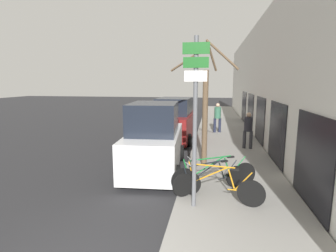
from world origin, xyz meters
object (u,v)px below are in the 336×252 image
(bicycle_0, at_px, (218,185))
(street_tree, at_px, (205,109))
(signpost, at_px, (195,115))
(pedestrian_near, at_px, (248,128))
(bicycle_2, at_px, (215,175))
(bicycle_1, at_px, (211,179))
(parked_car_0, at_px, (154,141))
(pedestrian_far, at_px, (217,116))
(parked_car_1, at_px, (175,121))

(bicycle_0, height_order, street_tree, street_tree)
(signpost, height_order, pedestrian_near, signpost)
(bicycle_2, distance_m, pedestrian_near, 5.15)
(bicycle_0, relative_size, bicycle_1, 1.12)
(signpost, distance_m, street_tree, 3.31)
(street_tree, bearing_deg, parked_car_0, -162.49)
(pedestrian_far, bearing_deg, parked_car_1, 28.72)
(bicycle_0, distance_m, pedestrian_near, 5.82)
(parked_car_1, height_order, pedestrian_near, parked_car_1)
(bicycle_0, distance_m, parked_car_0, 3.24)
(bicycle_1, height_order, parked_car_1, parked_car_1)
(signpost, height_order, pedestrian_far, signpost)
(signpost, distance_m, pedestrian_near, 6.48)
(bicycle_1, relative_size, pedestrian_near, 1.19)
(pedestrian_near, bearing_deg, bicycle_0, -93.95)
(bicycle_0, relative_size, bicycle_2, 0.94)
(parked_car_0, height_order, pedestrian_near, parked_car_0)
(pedestrian_far, bearing_deg, pedestrian_near, 97.30)
(pedestrian_near, xyz_separation_m, pedestrian_far, (-1.30, 3.74, 0.06))
(signpost, height_order, parked_car_1, signpost)
(bicycle_2, bearing_deg, parked_car_1, -6.91)
(bicycle_2, bearing_deg, street_tree, -14.53)
(pedestrian_far, bearing_deg, bicycle_0, 77.48)
(signpost, relative_size, parked_car_0, 0.94)
(bicycle_1, height_order, pedestrian_near, pedestrian_near)
(bicycle_1, height_order, pedestrian_far, pedestrian_far)
(signpost, xyz_separation_m, bicycle_2, (0.51, 1.14, -1.81))
(parked_car_1, bearing_deg, bicycle_2, -70.44)
(parked_car_0, bearing_deg, street_tree, 13.61)
(parked_car_0, distance_m, parked_car_1, 5.06)
(bicycle_1, xyz_separation_m, parked_car_1, (-1.98, 6.90, 0.52))
(pedestrian_near, xyz_separation_m, street_tree, (-1.86, -2.73, 1.10))
(parked_car_0, relative_size, pedestrian_far, 2.43)
(parked_car_0, bearing_deg, signpost, -64.07)
(bicycle_0, xyz_separation_m, parked_car_1, (-2.17, 7.41, 0.50))
(bicycle_1, relative_size, parked_car_0, 0.46)
(signpost, height_order, street_tree, street_tree)
(bicycle_0, bearing_deg, parked_car_0, 59.61)
(pedestrian_far, height_order, street_tree, street_tree)
(parked_car_0, bearing_deg, parked_car_1, 86.09)
(signpost, xyz_separation_m, parked_car_1, (-1.58, 7.82, -1.32))
(bicycle_1, height_order, bicycle_2, bicycle_2)
(bicycle_2, xyz_separation_m, pedestrian_far, (0.19, 8.64, 0.60))
(parked_car_0, xyz_separation_m, parked_car_1, (0.00, 5.06, -0.03))
(pedestrian_near, bearing_deg, parked_car_1, 163.54)
(street_tree, bearing_deg, bicycle_0, -81.11)
(signpost, bearing_deg, bicycle_2, 66.02)
(bicycle_2, xyz_separation_m, street_tree, (-0.37, 2.17, 1.64))
(parked_car_1, relative_size, street_tree, 1.04)
(bicycle_0, height_order, parked_car_1, parked_car_1)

